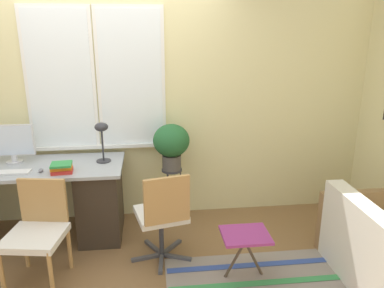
{
  "coord_description": "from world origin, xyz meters",
  "views": [
    {
      "loc": [
        0.43,
        -3.18,
        2.02
      ],
      "look_at": [
        0.82,
        0.18,
        0.99
      ],
      "focal_mm": 35.0,
      "sensor_mm": 36.0,
      "label": 1
    }
  ],
  "objects_px": {
    "desk_lamp": "(102,133)",
    "office_chair_swivel": "(163,214)",
    "book_stack": "(62,168)",
    "mouse": "(41,170)",
    "plant_stand": "(172,178)",
    "potted_plant": "(171,143)",
    "folding_stool": "(245,238)",
    "desk_chair_wooden": "(37,229)",
    "monitor": "(12,143)",
    "keyboard": "(8,172)"
  },
  "relations": [
    {
      "from": "mouse",
      "to": "plant_stand",
      "type": "relative_size",
      "value": 0.11
    },
    {
      "from": "office_chair_swivel",
      "to": "mouse",
      "type": "bearing_deg",
      "value": -31.85
    },
    {
      "from": "keyboard",
      "to": "folding_stool",
      "type": "xyz_separation_m",
      "value": [
        2.06,
        -0.69,
        -0.41
      ]
    },
    {
      "from": "desk_chair_wooden",
      "to": "plant_stand",
      "type": "height_order",
      "value": "desk_chair_wooden"
    },
    {
      "from": "book_stack",
      "to": "plant_stand",
      "type": "distance_m",
      "value": 1.12
    },
    {
      "from": "book_stack",
      "to": "plant_stand",
      "type": "height_order",
      "value": "book_stack"
    },
    {
      "from": "desk_lamp",
      "to": "desk_chair_wooden",
      "type": "relative_size",
      "value": 0.48
    },
    {
      "from": "mouse",
      "to": "folding_stool",
      "type": "relative_size",
      "value": 0.17
    },
    {
      "from": "desk_chair_wooden",
      "to": "potted_plant",
      "type": "xyz_separation_m",
      "value": [
        1.16,
        0.8,
        0.46
      ]
    },
    {
      "from": "desk_chair_wooden",
      "to": "folding_stool",
      "type": "distance_m",
      "value": 1.72
    },
    {
      "from": "monitor",
      "to": "plant_stand",
      "type": "distance_m",
      "value": 1.61
    },
    {
      "from": "desk_lamp",
      "to": "folding_stool",
      "type": "relative_size",
      "value": 0.96
    },
    {
      "from": "monitor",
      "to": "book_stack",
      "type": "xyz_separation_m",
      "value": [
        0.52,
        -0.34,
        -0.16
      ]
    },
    {
      "from": "folding_stool",
      "to": "mouse",
      "type": "bearing_deg",
      "value": 158.8
    },
    {
      "from": "mouse",
      "to": "desk_lamp",
      "type": "xyz_separation_m",
      "value": [
        0.54,
        0.23,
        0.28
      ]
    },
    {
      "from": "mouse",
      "to": "folding_stool",
      "type": "distance_m",
      "value": 1.94
    },
    {
      "from": "desk_chair_wooden",
      "to": "keyboard",
      "type": "bearing_deg",
      "value": 134.77
    },
    {
      "from": "monitor",
      "to": "desk_lamp",
      "type": "relative_size",
      "value": 1.05
    },
    {
      "from": "book_stack",
      "to": "plant_stand",
      "type": "relative_size",
      "value": 0.33
    },
    {
      "from": "desk_lamp",
      "to": "office_chair_swivel",
      "type": "relative_size",
      "value": 0.45
    },
    {
      "from": "plant_stand",
      "to": "folding_stool",
      "type": "xyz_separation_m",
      "value": [
        0.54,
        -0.99,
        -0.16
      ]
    },
    {
      "from": "keyboard",
      "to": "desk_lamp",
      "type": "xyz_separation_m",
      "value": [
        0.83,
        0.23,
        0.29
      ]
    },
    {
      "from": "desk_chair_wooden",
      "to": "office_chair_swivel",
      "type": "distance_m",
      "value": 1.04
    },
    {
      "from": "desk_lamp",
      "to": "folding_stool",
      "type": "distance_m",
      "value": 1.68
    },
    {
      "from": "monitor",
      "to": "book_stack",
      "type": "relative_size",
      "value": 2.0
    },
    {
      "from": "monitor",
      "to": "potted_plant",
      "type": "height_order",
      "value": "monitor"
    },
    {
      "from": "monitor",
      "to": "folding_stool",
      "type": "xyz_separation_m",
      "value": [
        2.1,
        -0.99,
        -0.6
      ]
    },
    {
      "from": "desk_lamp",
      "to": "monitor",
      "type": "bearing_deg",
      "value": 175.38
    },
    {
      "from": "office_chair_swivel",
      "to": "potted_plant",
      "type": "xyz_separation_m",
      "value": [
        0.13,
        0.68,
        0.45
      ]
    },
    {
      "from": "plant_stand",
      "to": "folding_stool",
      "type": "bearing_deg",
      "value": -61.21
    },
    {
      "from": "office_chair_swivel",
      "to": "book_stack",
      "type": "bearing_deg",
      "value": -33.69
    },
    {
      "from": "book_stack",
      "to": "desk_chair_wooden",
      "type": "distance_m",
      "value": 0.6
    },
    {
      "from": "monitor",
      "to": "potted_plant",
      "type": "distance_m",
      "value": 1.55
    },
    {
      "from": "desk_chair_wooden",
      "to": "folding_stool",
      "type": "height_order",
      "value": "desk_chair_wooden"
    },
    {
      "from": "keyboard",
      "to": "office_chair_swivel",
      "type": "bearing_deg",
      "value": -15.19
    },
    {
      "from": "office_chair_swivel",
      "to": "plant_stand",
      "type": "height_order",
      "value": "office_chair_swivel"
    },
    {
      "from": "office_chair_swivel",
      "to": "desk_chair_wooden",
      "type": "bearing_deg",
      "value": -6.48
    },
    {
      "from": "mouse",
      "to": "plant_stand",
      "type": "xyz_separation_m",
      "value": [
        1.23,
        0.3,
        -0.26
      ]
    },
    {
      "from": "monitor",
      "to": "desk_chair_wooden",
      "type": "bearing_deg",
      "value": -64.01
    },
    {
      "from": "book_stack",
      "to": "office_chair_swivel",
      "type": "relative_size",
      "value": 0.24
    },
    {
      "from": "potted_plant",
      "to": "desk_lamp",
      "type": "bearing_deg",
      "value": -174.02
    },
    {
      "from": "desk_chair_wooden",
      "to": "office_chair_swivel",
      "type": "bearing_deg",
      "value": 15.86
    },
    {
      "from": "desk_lamp",
      "to": "book_stack",
      "type": "distance_m",
      "value": 0.51
    },
    {
      "from": "desk_lamp",
      "to": "book_stack",
      "type": "relative_size",
      "value": 1.91
    },
    {
      "from": "folding_stool",
      "to": "monitor",
      "type": "bearing_deg",
      "value": 154.76
    },
    {
      "from": "monitor",
      "to": "keyboard",
      "type": "xyz_separation_m",
      "value": [
        0.04,
        -0.3,
        -0.19
      ]
    },
    {
      "from": "desk_lamp",
      "to": "folding_stool",
      "type": "bearing_deg",
      "value": -36.83
    },
    {
      "from": "desk_lamp",
      "to": "office_chair_swivel",
      "type": "height_order",
      "value": "desk_lamp"
    },
    {
      "from": "desk_chair_wooden",
      "to": "folding_stool",
      "type": "relative_size",
      "value": 2.01
    },
    {
      "from": "book_stack",
      "to": "folding_stool",
      "type": "height_order",
      "value": "book_stack"
    }
  ]
}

